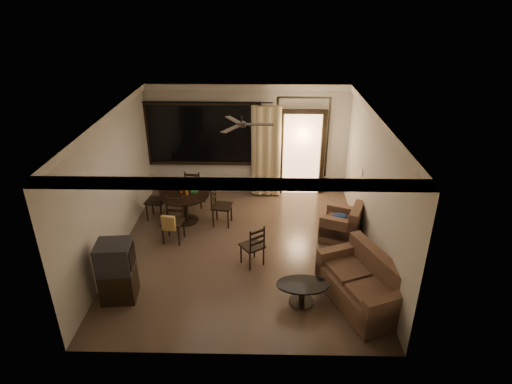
{
  "coord_description": "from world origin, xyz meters",
  "views": [
    {
      "loc": [
        0.41,
        -7.35,
        4.88
      ],
      "look_at": [
        0.26,
        0.2,
        1.22
      ],
      "focal_mm": 30.0,
      "sensor_mm": 36.0,
      "label": 1
    }
  ],
  "objects_px": {
    "sofa": "(364,285)",
    "dining_chair_north": "(196,195)",
    "dining_table": "(185,200)",
    "dining_chair_west": "(157,207)",
    "tv_cabinet": "(117,271)",
    "coffee_table": "(302,290)",
    "dining_chair_south": "(173,228)",
    "side_chair": "(253,253)",
    "dining_chair_east": "(222,213)",
    "armchair": "(343,225)"
  },
  "relations": [
    {
      "from": "tv_cabinet",
      "to": "sofa",
      "type": "bearing_deg",
      "value": -5.82
    },
    {
      "from": "dining_chair_north",
      "to": "tv_cabinet",
      "type": "distance_m",
      "value": 3.56
    },
    {
      "from": "dining_chair_south",
      "to": "armchair",
      "type": "xyz_separation_m",
      "value": [
        3.57,
        0.17,
        0.01
      ]
    },
    {
      "from": "sofa",
      "to": "side_chair",
      "type": "distance_m",
      "value": 2.18
    },
    {
      "from": "dining_chair_north",
      "to": "armchair",
      "type": "height_order",
      "value": "dining_chair_north"
    },
    {
      "from": "sofa",
      "to": "dining_table",
      "type": "bearing_deg",
      "value": 120.17
    },
    {
      "from": "dining_chair_east",
      "to": "coffee_table",
      "type": "distance_m",
      "value": 3.08
    },
    {
      "from": "side_chair",
      "to": "dining_chair_west",
      "type": "bearing_deg",
      "value": -73.98
    },
    {
      "from": "dining_chair_north",
      "to": "coffee_table",
      "type": "relative_size",
      "value": 1.08
    },
    {
      "from": "dining_chair_north",
      "to": "armchair",
      "type": "xyz_separation_m",
      "value": [
        3.35,
        -1.46,
        0.04
      ]
    },
    {
      "from": "dining_chair_south",
      "to": "side_chair",
      "type": "height_order",
      "value": "dining_chair_south"
    },
    {
      "from": "sofa",
      "to": "tv_cabinet",
      "type": "bearing_deg",
      "value": 157.76
    },
    {
      "from": "dining_chair_north",
      "to": "dining_table",
      "type": "bearing_deg",
      "value": 90.14
    },
    {
      "from": "dining_chair_north",
      "to": "sofa",
      "type": "bearing_deg",
      "value": 141.8
    },
    {
      "from": "sofa",
      "to": "side_chair",
      "type": "bearing_deg",
      "value": 129.22
    },
    {
      "from": "armchair",
      "to": "side_chair",
      "type": "bearing_deg",
      "value": -130.68
    },
    {
      "from": "dining_table",
      "to": "dining_chair_west",
      "type": "distance_m",
      "value": 0.74
    },
    {
      "from": "dining_chair_north",
      "to": "side_chair",
      "type": "distance_m",
      "value": 2.84
    },
    {
      "from": "dining_table",
      "to": "dining_chair_west",
      "type": "height_order",
      "value": "dining_chair_west"
    },
    {
      "from": "dining_chair_north",
      "to": "side_chair",
      "type": "relative_size",
      "value": 1.09
    },
    {
      "from": "coffee_table",
      "to": "dining_chair_south",
      "type": "bearing_deg",
      "value": 143.22
    },
    {
      "from": "side_chair",
      "to": "dining_chair_south",
      "type": "bearing_deg",
      "value": -61.32
    },
    {
      "from": "dining_table",
      "to": "dining_chair_east",
      "type": "bearing_deg",
      "value": -8.04
    },
    {
      "from": "dining_table",
      "to": "dining_chair_west",
      "type": "bearing_deg",
      "value": 170.43
    },
    {
      "from": "dining_chair_south",
      "to": "side_chair",
      "type": "relative_size",
      "value": 1.09
    },
    {
      "from": "dining_chair_south",
      "to": "armchair",
      "type": "bearing_deg",
      "value": 10.67
    },
    {
      "from": "dining_chair_south",
      "to": "dining_chair_west",
      "type": "bearing_deg",
      "value": 128.06
    },
    {
      "from": "coffee_table",
      "to": "side_chair",
      "type": "height_order",
      "value": "side_chair"
    },
    {
      "from": "dining_chair_south",
      "to": "armchair",
      "type": "height_order",
      "value": "dining_chair_south"
    },
    {
      "from": "tv_cabinet",
      "to": "dining_chair_north",
      "type": "bearing_deg",
      "value": 71.71
    },
    {
      "from": "tv_cabinet",
      "to": "dining_chair_west",
      "type": "bearing_deg",
      "value": 84.47
    },
    {
      "from": "sofa",
      "to": "armchair",
      "type": "relative_size",
      "value": 1.83
    },
    {
      "from": "dining_chair_north",
      "to": "coffee_table",
      "type": "distance_m",
      "value": 4.23
    },
    {
      "from": "armchair",
      "to": "side_chair",
      "type": "xyz_separation_m",
      "value": [
        -1.89,
        -0.98,
        -0.06
      ]
    },
    {
      "from": "dining_chair_east",
      "to": "dining_chair_north",
      "type": "height_order",
      "value": "same"
    },
    {
      "from": "tv_cabinet",
      "to": "side_chair",
      "type": "height_order",
      "value": "tv_cabinet"
    },
    {
      "from": "dining_chair_east",
      "to": "dining_chair_west",
      "type": "bearing_deg",
      "value": 89.22
    },
    {
      "from": "dining_chair_east",
      "to": "dining_chair_south",
      "type": "distance_m",
      "value": 1.2
    },
    {
      "from": "dining_table",
      "to": "sofa",
      "type": "height_order",
      "value": "dining_table"
    },
    {
      "from": "coffee_table",
      "to": "tv_cabinet",
      "type": "bearing_deg",
      "value": 178.64
    },
    {
      "from": "dining_table",
      "to": "dining_chair_north",
      "type": "relative_size",
      "value": 1.16
    },
    {
      "from": "tv_cabinet",
      "to": "dining_chair_east",
      "type": "bearing_deg",
      "value": 54.07
    },
    {
      "from": "dining_table",
      "to": "dining_chair_west",
      "type": "xyz_separation_m",
      "value": [
        -0.68,
        0.11,
        -0.26
      ]
    },
    {
      "from": "dining_chair_south",
      "to": "coffee_table",
      "type": "distance_m",
      "value": 3.18
    },
    {
      "from": "sofa",
      "to": "dining_chair_north",
      "type": "bearing_deg",
      "value": 112.13
    },
    {
      "from": "dining_chair_east",
      "to": "side_chair",
      "type": "relative_size",
      "value": 1.09
    },
    {
      "from": "dining_table",
      "to": "armchair",
      "type": "xyz_separation_m",
      "value": [
        3.45,
        -0.68,
        -0.23
      ]
    },
    {
      "from": "dining_chair_east",
      "to": "tv_cabinet",
      "type": "relative_size",
      "value": 0.87
    },
    {
      "from": "dining_chair_west",
      "to": "coffee_table",
      "type": "distance_m",
      "value": 4.23
    },
    {
      "from": "dining_chair_east",
      "to": "coffee_table",
      "type": "height_order",
      "value": "dining_chair_east"
    }
  ]
}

